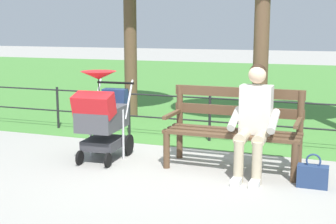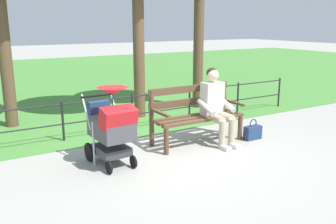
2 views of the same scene
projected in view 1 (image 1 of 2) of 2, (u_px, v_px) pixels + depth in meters
ground_plane at (182, 165)px, 5.83m from camera, size 60.00×60.00×0.00m
grass_lawn at (276, 84)px, 13.95m from camera, size 40.00×16.00×0.01m
park_bench at (234, 125)px, 5.63m from camera, size 1.60×0.61×0.96m
person_on_bench at (254, 117)px, 5.30m from camera, size 0.53×0.74×1.28m
stroller at (102, 115)px, 5.91m from camera, size 0.55×0.92×1.15m
handbag at (313, 176)px, 4.98m from camera, size 0.32×0.14×0.37m
park_fence at (228, 115)px, 6.86m from camera, size 7.93×0.04×0.70m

